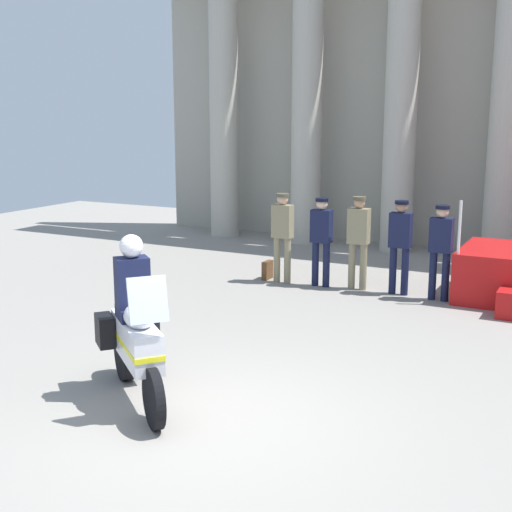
{
  "coord_description": "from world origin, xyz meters",
  "views": [
    {
      "loc": [
        3.57,
        -5.77,
        3.19
      ],
      "look_at": [
        -0.99,
        3.09,
        1.13
      ],
      "focal_mm": 48.59,
      "sensor_mm": 36.0,
      "label": 1
    }
  ],
  "objects_px": {
    "motorcycle_with_rider": "(135,332)",
    "briefcase_on_ground": "(267,270)",
    "officer_in_row_1": "(321,235)",
    "officer_in_row_2": "(358,235)",
    "officer_in_row_4": "(441,245)",
    "officer_in_row_3": "(400,240)",
    "officer_in_row_0": "(282,230)"
  },
  "relations": [
    {
      "from": "motorcycle_with_rider",
      "to": "briefcase_on_ground",
      "type": "distance_m",
      "value": 6.06
    },
    {
      "from": "officer_in_row_1",
      "to": "officer_in_row_2",
      "type": "relative_size",
      "value": 0.97
    },
    {
      "from": "officer_in_row_4",
      "to": "officer_in_row_3",
      "type": "bearing_deg",
      "value": -5.83
    },
    {
      "from": "officer_in_row_1",
      "to": "officer_in_row_4",
      "type": "xyz_separation_m",
      "value": [
        2.2,
        0.0,
        -0.0
      ]
    },
    {
      "from": "officer_in_row_4",
      "to": "briefcase_on_ground",
      "type": "height_order",
      "value": "officer_in_row_4"
    },
    {
      "from": "briefcase_on_ground",
      "to": "officer_in_row_4",
      "type": "bearing_deg",
      "value": -0.74
    },
    {
      "from": "briefcase_on_ground",
      "to": "motorcycle_with_rider",
      "type": "bearing_deg",
      "value": -77.91
    },
    {
      "from": "officer_in_row_2",
      "to": "motorcycle_with_rider",
      "type": "bearing_deg",
      "value": 85.22
    },
    {
      "from": "officer_in_row_3",
      "to": "briefcase_on_ground",
      "type": "xyz_separation_m",
      "value": [
        -2.6,
        -0.04,
        -0.82
      ]
    },
    {
      "from": "officer_in_row_1",
      "to": "officer_in_row_2",
      "type": "xyz_separation_m",
      "value": [
        0.69,
        0.1,
        0.03
      ]
    },
    {
      "from": "officer_in_row_3",
      "to": "motorcycle_with_rider",
      "type": "height_order",
      "value": "motorcycle_with_rider"
    },
    {
      "from": "officer_in_row_0",
      "to": "officer_in_row_4",
      "type": "bearing_deg",
      "value": -177.92
    },
    {
      "from": "officer_in_row_2",
      "to": "officer_in_row_3",
      "type": "height_order",
      "value": "officer_in_row_2"
    },
    {
      "from": "officer_in_row_0",
      "to": "officer_in_row_1",
      "type": "height_order",
      "value": "officer_in_row_0"
    },
    {
      "from": "briefcase_on_ground",
      "to": "officer_in_row_1",
      "type": "bearing_deg",
      "value": -2.18
    },
    {
      "from": "officer_in_row_0",
      "to": "motorcycle_with_rider",
      "type": "relative_size",
      "value": 0.9
    },
    {
      "from": "officer_in_row_3",
      "to": "officer_in_row_4",
      "type": "height_order",
      "value": "officer_in_row_3"
    },
    {
      "from": "officer_in_row_1",
      "to": "briefcase_on_ground",
      "type": "height_order",
      "value": "officer_in_row_1"
    },
    {
      "from": "officer_in_row_2",
      "to": "motorcycle_with_rider",
      "type": "relative_size",
      "value": 0.91
    },
    {
      "from": "motorcycle_with_rider",
      "to": "officer_in_row_2",
      "type": "bearing_deg",
      "value": 125.05
    },
    {
      "from": "officer_in_row_4",
      "to": "motorcycle_with_rider",
      "type": "xyz_separation_m",
      "value": [
        -2.07,
        -5.86,
        -0.19
      ]
    },
    {
      "from": "officer_in_row_2",
      "to": "officer_in_row_3",
      "type": "xyz_separation_m",
      "value": [
        0.78,
        -0.01,
        -0.02
      ]
    },
    {
      "from": "officer_in_row_1",
      "to": "officer_in_row_2",
      "type": "distance_m",
      "value": 0.7
    },
    {
      "from": "officer_in_row_2",
      "to": "officer_in_row_3",
      "type": "bearing_deg",
      "value": 179.56
    },
    {
      "from": "officer_in_row_1",
      "to": "motorcycle_with_rider",
      "type": "distance_m",
      "value": 5.86
    },
    {
      "from": "officer_in_row_0",
      "to": "motorcycle_with_rider",
      "type": "xyz_separation_m",
      "value": [
        0.89,
        -5.78,
        -0.22
      ]
    },
    {
      "from": "officer_in_row_2",
      "to": "officer_in_row_4",
      "type": "xyz_separation_m",
      "value": [
        1.51,
        -0.1,
        -0.03
      ]
    },
    {
      "from": "officer_in_row_1",
      "to": "officer_in_row_4",
      "type": "height_order",
      "value": "officer_in_row_1"
    },
    {
      "from": "officer_in_row_1",
      "to": "motorcycle_with_rider",
      "type": "height_order",
      "value": "motorcycle_with_rider"
    },
    {
      "from": "officer_in_row_2",
      "to": "officer_in_row_4",
      "type": "bearing_deg",
      "value": 176.94
    },
    {
      "from": "officer_in_row_0",
      "to": "briefcase_on_ground",
      "type": "relative_size",
      "value": 4.78
    },
    {
      "from": "officer_in_row_1",
      "to": "officer_in_row_2",
      "type": "bearing_deg",
      "value": -171.4
    }
  ]
}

